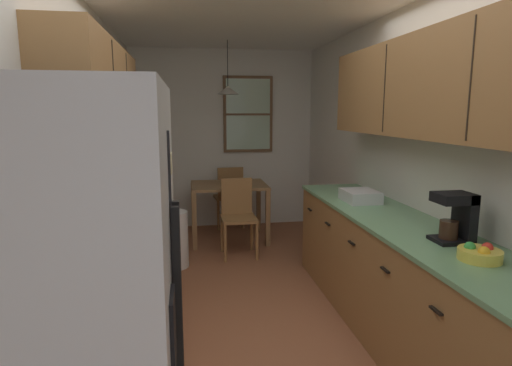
% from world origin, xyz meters
% --- Properties ---
extents(ground_plane, '(12.00, 12.00, 0.00)m').
position_xyz_m(ground_plane, '(0.00, 1.00, 0.00)').
color(ground_plane, '#995B3D').
extents(wall_left, '(0.10, 9.00, 2.55)m').
position_xyz_m(wall_left, '(-1.35, 1.00, 1.27)').
color(wall_left, silver).
rests_on(wall_left, ground).
extents(wall_right, '(0.10, 9.00, 2.55)m').
position_xyz_m(wall_right, '(1.35, 1.00, 1.27)').
color(wall_right, silver).
rests_on(wall_right, ground).
extents(wall_back, '(4.40, 0.10, 2.55)m').
position_xyz_m(wall_back, '(0.00, 3.65, 1.27)').
color(wall_back, silver).
rests_on(wall_back, ground).
extents(refrigerator, '(0.75, 0.76, 1.77)m').
position_xyz_m(refrigerator, '(-0.94, -1.22, 0.89)').
color(refrigerator, silver).
rests_on(refrigerator, ground).
extents(stove_range, '(0.66, 0.60, 1.10)m').
position_xyz_m(stove_range, '(-0.99, -0.52, 0.47)').
color(stove_range, white).
rests_on(stove_range, ground).
extents(microwave_over_range, '(0.39, 0.59, 0.32)m').
position_xyz_m(microwave_over_range, '(-1.11, -0.52, 1.67)').
color(microwave_over_range, black).
extents(counter_left, '(0.64, 1.88, 0.90)m').
position_xyz_m(counter_left, '(-1.00, 0.73, 0.45)').
color(counter_left, olive).
rests_on(counter_left, ground).
extents(upper_cabinets_left, '(0.33, 1.96, 0.63)m').
position_xyz_m(upper_cabinets_left, '(-1.14, 0.68, 1.85)').
color(upper_cabinets_left, olive).
extents(counter_right, '(0.64, 3.37, 0.90)m').
position_xyz_m(counter_right, '(1.00, 0.10, 0.45)').
color(counter_right, olive).
rests_on(counter_right, ground).
extents(upper_cabinets_right, '(0.33, 3.05, 0.71)m').
position_xyz_m(upper_cabinets_right, '(1.14, 0.05, 1.86)').
color(upper_cabinets_right, olive).
extents(dining_table, '(0.97, 0.76, 0.75)m').
position_xyz_m(dining_table, '(-0.00, 2.86, 0.63)').
color(dining_table, olive).
rests_on(dining_table, ground).
extents(dining_chair_near, '(0.41, 0.41, 0.90)m').
position_xyz_m(dining_chair_near, '(0.05, 2.27, 0.50)').
color(dining_chair_near, olive).
rests_on(dining_chair_near, ground).
extents(dining_chair_far, '(0.44, 0.44, 0.90)m').
position_xyz_m(dining_chair_far, '(0.06, 3.44, 0.50)').
color(dining_chair_far, olive).
rests_on(dining_chair_far, ground).
extents(pendant_light, '(0.28, 0.28, 0.66)m').
position_xyz_m(pendant_light, '(-0.00, 2.86, 1.95)').
color(pendant_light, black).
extents(back_window, '(0.72, 0.05, 1.09)m').
position_xyz_m(back_window, '(0.36, 3.58, 1.64)').
color(back_window, brown).
extents(trash_bin, '(0.32, 0.32, 0.62)m').
position_xyz_m(trash_bin, '(-0.70, 1.96, 0.31)').
color(trash_bin, white).
rests_on(trash_bin, ground).
extents(storage_canister, '(0.10, 0.10, 0.22)m').
position_xyz_m(storage_canister, '(-1.00, 0.14, 1.01)').
color(storage_canister, '#D84C19').
rests_on(storage_canister, counter_left).
extents(dish_towel, '(0.02, 0.16, 0.24)m').
position_xyz_m(dish_towel, '(-0.64, -0.36, 0.50)').
color(dish_towel, silver).
extents(coffee_maker, '(0.22, 0.18, 0.30)m').
position_xyz_m(coffee_maker, '(1.08, -0.29, 1.06)').
color(coffee_maker, black).
rests_on(coffee_maker, counter_right).
extents(fruit_bowl, '(0.22, 0.22, 0.09)m').
position_xyz_m(fruit_bowl, '(1.01, -0.61, 0.94)').
color(fruit_bowl, '#E5D14C').
rests_on(fruit_bowl, counter_right).
extents(dish_rack, '(0.28, 0.34, 0.10)m').
position_xyz_m(dish_rack, '(0.97, 0.90, 0.95)').
color(dish_rack, silver).
rests_on(dish_rack, counter_right).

